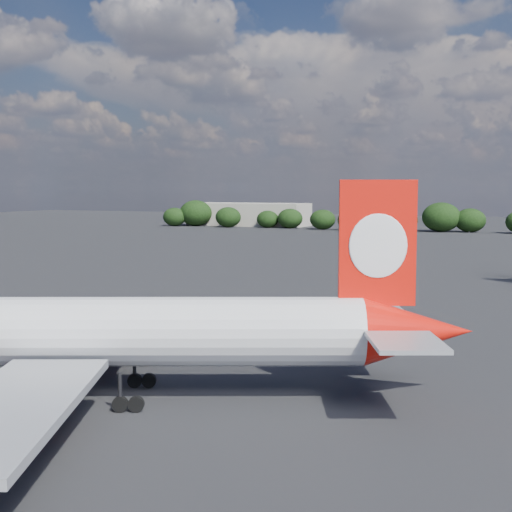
% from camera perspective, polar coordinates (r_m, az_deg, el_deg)
% --- Properties ---
extents(ground, '(500.00, 500.00, 0.00)m').
position_cam_1_polar(ground, '(107.23, 2.38, -1.69)').
color(ground, black).
rests_on(ground, ground).
extents(qantas_airliner, '(40.48, 39.01, 13.86)m').
position_cam_1_polar(qantas_airliner, '(45.82, -10.61, -6.12)').
color(qantas_airliner, silver).
rests_on(qantas_airliner, ground).
extents(terminal_building, '(42.00, 16.00, 8.00)m').
position_cam_1_polar(terminal_building, '(253.46, -0.59, 3.35)').
color(terminal_building, '#9F9889').
rests_on(terminal_building, ground).
extents(highway_sign, '(6.00, 0.30, 4.50)m').
position_cam_1_polar(highway_sign, '(222.74, 8.83, 2.77)').
color(highway_sign, '#125B27').
rests_on(highway_sign, ground).
extents(billboard_yellow, '(5.00, 0.30, 5.50)m').
position_cam_1_polar(billboard_yellow, '(223.03, 16.71, 2.80)').
color(billboard_yellow, yellow).
rests_on(billboard_yellow, ground).
extents(horizon_treeline, '(200.80, 13.50, 9.09)m').
position_cam_1_polar(horizon_treeline, '(221.59, 17.85, 2.77)').
color(horizon_treeline, black).
rests_on(horizon_treeline, ground).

